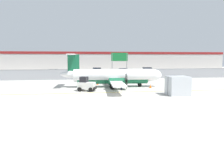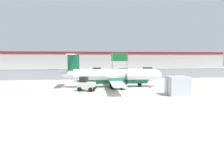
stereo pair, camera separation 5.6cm
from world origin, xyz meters
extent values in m
plane|color=#BCB7AD|center=(0.00, 0.00, 0.00)|extent=(140.00, 140.00, 0.00)
cube|color=yellow|center=(0.00, 2.00, 0.00)|extent=(84.00, 0.20, 0.01)
cube|color=gray|center=(0.00, 18.00, 1.00)|extent=(98.00, 0.04, 2.00)
cylinder|color=slate|center=(0.00, 18.00, 2.05)|extent=(98.00, 0.10, 0.10)
cube|color=#38383A|center=(0.00, 29.50, 0.06)|extent=(98.00, 17.00, 0.12)
cube|color=#BCB7B2|center=(0.00, 48.00, 3.25)|extent=(91.00, 8.00, 6.50)
cube|color=maroon|center=(0.00, 44.00, 6.10)|extent=(91.00, 0.20, 0.80)
cylinder|color=white|center=(-0.06, 6.69, 1.75)|extent=(11.67, 2.47, 1.90)
ellipsoid|color=white|center=(6.02, 6.39, 1.75)|extent=(2.76, 1.94, 1.80)
ellipsoid|color=white|center=(-6.14, 6.99, 1.95)|extent=(3.32, 1.21, 1.05)
cylinder|color=#145938|center=(-0.06, 6.69, 1.23)|extent=(10.46, 1.99, 1.48)
cube|color=white|center=(0.04, 6.68, 1.18)|extent=(2.39, 16.06, 0.18)
cylinder|color=#145938|center=(0.37, 9.27, 1.18)|extent=(2.24, 1.01, 0.90)
cone|color=black|center=(1.52, 9.21, 1.18)|extent=(0.47, 0.46, 0.44)
cylinder|color=#262626|center=(1.67, 9.21, 1.18)|extent=(0.14, 2.10, 2.10)
cylinder|color=#145938|center=(0.11, 4.08, 1.18)|extent=(2.24, 1.01, 0.90)
cone|color=black|center=(1.26, 4.02, 1.18)|extent=(0.47, 0.46, 0.44)
cylinder|color=#262626|center=(1.41, 4.01, 1.18)|extent=(0.14, 2.10, 2.10)
cube|color=#145938|center=(-5.85, 6.98, 3.30)|extent=(1.71, 0.26, 3.10)
cube|color=white|center=(-6.00, 6.98, 4.85)|extent=(1.34, 4.85, 0.14)
cylinder|color=#59595B|center=(4.02, 6.49, 0.79)|extent=(0.15, 0.15, 0.97)
cylinder|color=black|center=(4.02, 6.49, 0.30)|extent=(0.61, 0.25, 0.60)
cylinder|color=#59595B|center=(-0.25, 8.91, 0.83)|extent=(0.15, 0.15, 0.90)
cylinder|color=black|center=(-0.25, 8.91, 0.38)|extent=(0.77, 0.26, 0.76)
cylinder|color=#59595B|center=(-0.47, 4.50, 0.83)|extent=(0.15, 0.15, 0.90)
cylinder|color=black|center=(-0.47, 4.50, 0.38)|extent=(0.77, 0.26, 0.76)
cube|color=silver|center=(-4.00, 3.50, 0.73)|extent=(2.45, 1.81, 0.90)
cube|color=black|center=(-4.33, 3.63, 1.53)|extent=(1.20, 1.25, 0.70)
cube|color=black|center=(-2.93, 3.10, 0.43)|extent=(0.54, 1.09, 0.30)
cylinder|color=black|center=(-3.09, 3.80, 0.28)|extent=(0.59, 0.37, 0.56)
cylinder|color=black|center=(-3.51, 2.68, 0.28)|extent=(0.59, 0.37, 0.56)
cylinder|color=black|center=(-4.49, 4.33, 0.28)|extent=(0.59, 0.37, 0.56)
cylinder|color=black|center=(-4.92, 3.21, 0.28)|extent=(0.59, 0.37, 0.56)
cylinder|color=#191E4C|center=(0.76, 4.28, 0.42)|extent=(0.16, 0.16, 0.85)
cylinder|color=#191E4C|center=(0.76, 4.08, 0.42)|extent=(0.16, 0.16, 0.85)
cylinder|color=orange|center=(0.76, 4.18, 1.15)|extent=(0.35, 0.35, 0.60)
cylinder|color=orange|center=(0.76, 4.40, 1.18)|extent=(0.10, 0.10, 0.55)
cylinder|color=orange|center=(0.75, 3.96, 1.18)|extent=(0.10, 0.10, 0.55)
sphere|color=tan|center=(0.76, 4.18, 1.59)|extent=(0.22, 0.22, 0.22)
cube|color=#B7BCC1|center=(6.57, -0.79, 1.10)|extent=(2.40, 2.01, 2.20)
cube|color=#333338|center=(6.57, -0.79, 1.10)|extent=(2.44, 0.09, 2.20)
cube|color=orange|center=(5.24, 5.06, 0.02)|extent=(0.36, 0.36, 0.04)
cone|color=orange|center=(5.24, 5.06, 0.34)|extent=(0.28, 0.28, 0.60)
cylinder|color=white|center=(5.24, 5.06, 0.42)|extent=(0.17, 0.17, 0.08)
cube|color=orange|center=(-2.19, 9.63, 0.02)|extent=(0.36, 0.36, 0.04)
cone|color=orange|center=(-2.19, 9.63, 0.34)|extent=(0.28, 0.28, 0.60)
cylinder|color=white|center=(-2.19, 9.63, 0.42)|extent=(0.17, 0.17, 0.08)
cube|color=orange|center=(4.73, 8.73, 0.02)|extent=(0.36, 0.36, 0.04)
cone|color=orange|center=(4.73, 8.73, 0.34)|extent=(0.28, 0.28, 0.60)
cylinder|color=white|center=(4.73, 8.73, 0.42)|extent=(0.17, 0.17, 0.08)
cube|color=#19662D|center=(-15.85, 23.99, 0.74)|extent=(4.20, 1.70, 0.80)
cube|color=#262D38|center=(-15.70, 23.99, 1.42)|extent=(2.20, 1.56, 0.56)
cylinder|color=black|center=(-17.25, 23.09, 0.42)|extent=(0.60, 0.20, 0.60)
cylinder|color=black|center=(-17.25, 24.89, 0.42)|extent=(0.60, 0.20, 0.60)
cylinder|color=black|center=(-14.45, 23.09, 0.42)|extent=(0.60, 0.20, 0.60)
cylinder|color=black|center=(-14.45, 24.89, 0.42)|extent=(0.60, 0.20, 0.60)
cube|color=#B28C19|center=(-11.68, 26.23, 0.74)|extent=(4.22, 1.75, 0.80)
cube|color=#262D38|center=(-11.83, 26.23, 1.42)|extent=(2.22, 1.59, 0.56)
cylinder|color=black|center=(-10.29, 27.15, 0.42)|extent=(0.60, 0.21, 0.60)
cylinder|color=black|center=(-10.27, 25.35, 0.42)|extent=(0.60, 0.21, 0.60)
cylinder|color=black|center=(-13.09, 27.11, 0.42)|extent=(0.60, 0.21, 0.60)
cylinder|color=black|center=(-13.07, 25.31, 0.42)|extent=(0.60, 0.21, 0.60)
cube|color=red|center=(-6.02, 23.36, 0.74)|extent=(4.38, 2.21, 0.80)
cube|color=#262D38|center=(-5.87, 23.38, 1.42)|extent=(2.38, 1.82, 0.56)
cylinder|color=black|center=(-7.30, 22.29, 0.42)|extent=(0.62, 0.27, 0.60)
cylinder|color=black|center=(-7.52, 24.08, 0.42)|extent=(0.62, 0.27, 0.60)
cylinder|color=black|center=(-4.52, 22.64, 0.42)|extent=(0.62, 0.27, 0.60)
cylinder|color=black|center=(-4.74, 24.43, 0.42)|extent=(0.62, 0.27, 0.60)
cube|color=#19662D|center=(-1.07, 33.73, 0.74)|extent=(4.26, 1.87, 0.80)
cube|color=#262D38|center=(-0.92, 33.73, 1.42)|extent=(2.26, 1.65, 0.56)
cylinder|color=black|center=(-2.50, 32.89, 0.42)|extent=(0.61, 0.22, 0.60)
cylinder|color=black|center=(-2.43, 34.69, 0.42)|extent=(0.61, 0.22, 0.60)
cylinder|color=black|center=(0.29, 32.78, 0.42)|extent=(0.61, 0.22, 0.60)
cylinder|color=black|center=(0.37, 34.58, 0.42)|extent=(0.61, 0.22, 0.60)
cube|color=silver|center=(2.13, 24.58, 0.74)|extent=(4.22, 1.75, 0.80)
cube|color=#262D38|center=(1.98, 24.58, 1.42)|extent=(2.22, 1.58, 0.56)
cylinder|color=black|center=(3.54, 25.47, 0.42)|extent=(0.60, 0.21, 0.60)
cylinder|color=black|center=(3.52, 23.67, 0.42)|extent=(0.60, 0.21, 0.60)
cylinder|color=black|center=(0.74, 25.50, 0.42)|extent=(0.60, 0.21, 0.60)
cylinder|color=black|center=(0.72, 23.70, 0.42)|extent=(0.60, 0.21, 0.60)
cube|color=silver|center=(5.82, 28.60, 0.74)|extent=(4.38, 2.20, 0.80)
cube|color=#262D38|center=(5.67, 28.61, 1.42)|extent=(2.37, 1.82, 0.56)
cylinder|color=black|center=(7.32, 29.32, 0.42)|extent=(0.62, 0.27, 0.60)
cylinder|color=black|center=(7.10, 27.53, 0.42)|extent=(0.62, 0.27, 0.60)
cylinder|color=black|center=(4.54, 29.66, 0.42)|extent=(0.62, 0.27, 0.60)
cylinder|color=black|center=(4.32, 27.87, 0.42)|extent=(0.62, 0.27, 0.60)
cube|color=red|center=(11.03, 23.05, 0.74)|extent=(4.39, 2.24, 0.80)
cube|color=#262D38|center=(11.17, 23.03, 1.42)|extent=(2.39, 1.84, 0.56)
cylinder|color=black|center=(9.52, 22.34, 0.42)|extent=(0.62, 0.28, 0.60)
cylinder|color=black|center=(9.76, 24.13, 0.42)|extent=(0.62, 0.28, 0.60)
cylinder|color=black|center=(12.29, 21.97, 0.42)|extent=(0.62, 0.28, 0.60)
cylinder|color=black|center=(12.53, 23.76, 0.42)|extent=(0.62, 0.28, 0.60)
cube|color=gray|center=(13.95, 33.61, 0.74)|extent=(4.37, 2.17, 0.80)
cube|color=#262D38|center=(13.80, 33.59, 1.42)|extent=(2.36, 1.80, 0.56)
cylinder|color=black|center=(15.24, 34.66, 0.42)|extent=(0.62, 0.27, 0.60)
cylinder|color=black|center=(15.44, 32.88, 0.42)|extent=(0.62, 0.27, 0.60)
cylinder|color=black|center=(12.46, 34.34, 0.42)|extent=(0.62, 0.27, 0.60)
cylinder|color=black|center=(12.66, 32.56, 0.42)|extent=(0.62, 0.27, 0.60)
cylinder|color=slate|center=(1.59, 19.71, 2.75)|extent=(0.14, 0.14, 5.50)
cylinder|color=slate|center=(4.79, 19.71, 2.75)|extent=(0.14, 0.14, 5.50)
cube|color=#14662D|center=(3.19, 19.71, 4.60)|extent=(3.60, 0.10, 1.80)
camera|label=1|loc=(-4.15, -22.71, 4.30)|focal=32.00mm
camera|label=2|loc=(-4.10, -22.72, 4.30)|focal=32.00mm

